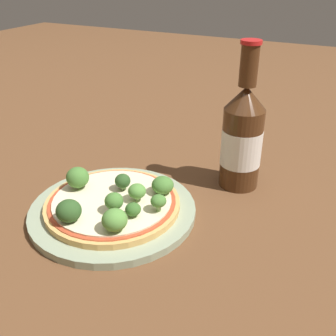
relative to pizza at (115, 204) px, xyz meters
name	(u,v)px	position (x,y,z in m)	size (l,w,h in m)	color
ground_plane	(118,209)	(0.01, 0.00, -0.02)	(3.00, 3.00, 0.00)	brown
plate	(115,211)	(0.00, 0.00, -0.01)	(0.25, 0.25, 0.01)	#93A384
pizza	(115,204)	(0.00, 0.00, 0.00)	(0.21, 0.21, 0.01)	tan
broccoli_floret_0	(158,201)	(0.00, -0.07, 0.02)	(0.02, 0.02, 0.03)	#7A9E5B
broccoli_floret_1	(137,191)	(0.01, -0.03, 0.02)	(0.03, 0.03, 0.03)	#7A9E5B
broccoli_floret_2	(78,177)	(0.00, 0.07, 0.03)	(0.04, 0.04, 0.04)	#7A9E5B
broccoli_floret_3	(114,201)	(-0.03, -0.02, 0.02)	(0.03, 0.03, 0.03)	#7A9E5B
broccoli_floret_4	(125,182)	(0.03, 0.00, 0.02)	(0.02, 0.02, 0.03)	#7A9E5B
broccoli_floret_5	(163,185)	(0.05, -0.06, 0.02)	(0.03, 0.03, 0.03)	#7A9E5B
broccoli_floret_6	(133,209)	(-0.02, -0.05, 0.02)	(0.02, 0.02, 0.02)	#7A9E5B
broccoli_floret_7	(115,220)	(-0.06, -0.04, 0.02)	(0.03, 0.03, 0.03)	#7A9E5B
broccoli_floret_8	(69,211)	(-0.07, 0.03, 0.02)	(0.04, 0.04, 0.03)	#7A9E5B
beer_bottle	(242,137)	(0.17, -0.14, 0.07)	(0.07, 0.07, 0.24)	#472814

